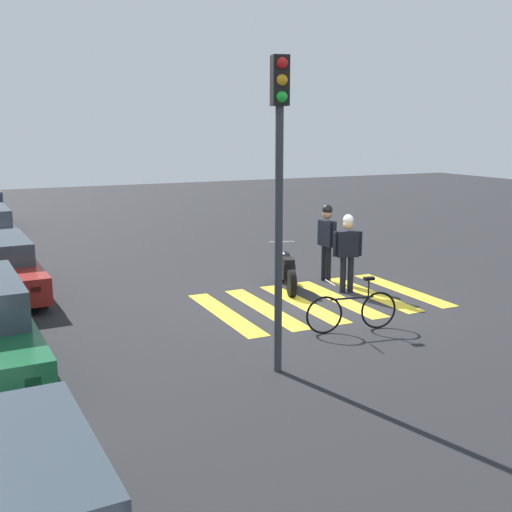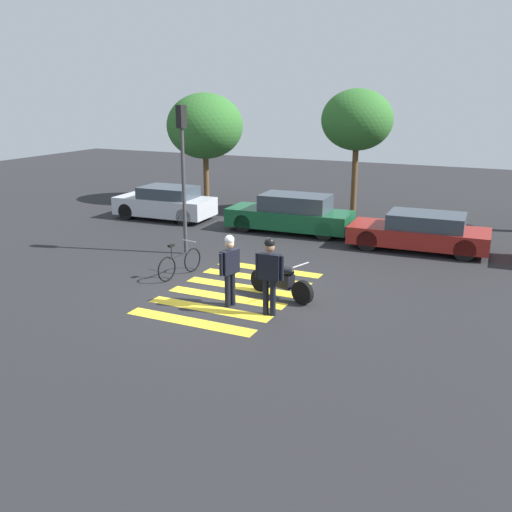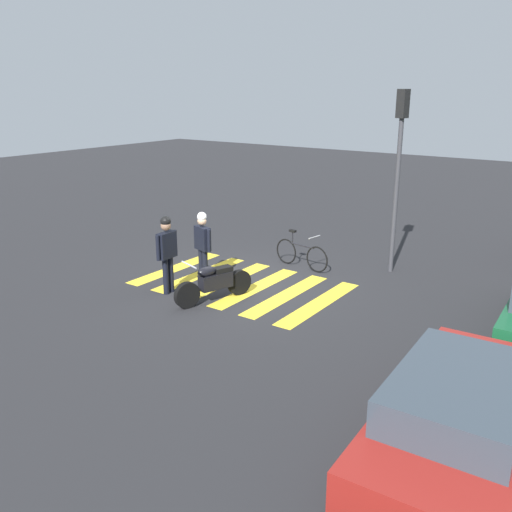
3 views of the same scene
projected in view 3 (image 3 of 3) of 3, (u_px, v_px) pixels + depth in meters
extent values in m
plane|color=#232326|center=(241.00, 284.00, 13.90)|extent=(60.00, 60.00, 0.00)
cylinder|color=black|center=(187.00, 295.00, 12.32)|extent=(0.62, 0.32, 0.61)
cylinder|color=black|center=(239.00, 282.00, 13.14)|extent=(0.62, 0.32, 0.61)
cube|color=black|center=(216.00, 281.00, 12.71)|extent=(0.85, 0.52, 0.36)
ellipsoid|color=black|center=(207.00, 272.00, 12.50)|extent=(0.53, 0.38, 0.24)
cube|color=black|center=(223.00, 269.00, 12.75)|extent=(0.49, 0.37, 0.12)
cylinder|color=#A5A5AD|center=(189.00, 265.00, 12.17)|extent=(0.23, 0.60, 0.04)
torus|color=black|center=(317.00, 259.00, 14.72)|extent=(0.15, 0.71, 0.72)
torus|color=black|center=(286.00, 251.00, 15.45)|extent=(0.15, 0.71, 0.72)
cylinder|color=black|center=(301.00, 245.00, 15.00)|extent=(0.18, 0.85, 0.04)
cylinder|color=black|center=(292.00, 237.00, 15.17)|extent=(0.04, 0.04, 0.34)
cube|color=black|center=(293.00, 231.00, 15.12)|extent=(0.13, 0.21, 0.06)
cylinder|color=#99999E|center=(314.00, 237.00, 14.61)|extent=(0.46, 0.10, 0.03)
cylinder|color=black|center=(171.00, 274.00, 13.28)|extent=(0.14, 0.14, 0.89)
cylinder|color=black|center=(166.00, 276.00, 13.13)|extent=(0.14, 0.14, 0.89)
cube|color=black|center=(167.00, 245.00, 12.98)|extent=(0.53, 0.23, 0.63)
sphere|color=#8C664C|center=(166.00, 226.00, 12.84)|extent=(0.24, 0.24, 0.24)
cylinder|color=black|center=(175.00, 242.00, 13.23)|extent=(0.09, 0.09, 0.60)
cylinder|color=black|center=(158.00, 248.00, 12.73)|extent=(0.09, 0.09, 0.60)
sphere|color=black|center=(166.00, 221.00, 12.81)|extent=(0.25, 0.25, 0.25)
cylinder|color=black|center=(205.00, 266.00, 13.94)|extent=(0.14, 0.14, 0.84)
cylinder|color=black|center=(201.00, 265.00, 14.08)|extent=(0.14, 0.14, 0.84)
cube|color=black|center=(202.00, 238.00, 13.80)|extent=(0.34, 0.53, 0.60)
sphere|color=tan|center=(202.00, 221.00, 13.67)|extent=(0.23, 0.23, 0.23)
cylinder|color=black|center=(209.00, 241.00, 13.57)|extent=(0.09, 0.09, 0.57)
cylinder|color=black|center=(196.00, 236.00, 14.02)|extent=(0.09, 0.09, 0.57)
sphere|color=white|center=(202.00, 217.00, 13.64)|extent=(0.24, 0.24, 0.24)
cube|color=yellow|center=(176.00, 268.00, 15.14)|extent=(3.27, 0.45, 0.01)
cube|color=yellow|center=(201.00, 274.00, 14.64)|extent=(3.27, 0.45, 0.01)
cube|color=yellow|center=(227.00, 281.00, 14.15)|extent=(3.27, 0.45, 0.01)
cube|color=yellow|center=(256.00, 288.00, 13.65)|extent=(3.27, 0.45, 0.01)
cube|color=yellow|center=(286.00, 295.00, 13.15)|extent=(3.27, 0.45, 0.01)
cube|color=yellow|center=(319.00, 303.00, 12.66)|extent=(3.27, 0.45, 0.01)
cylinder|color=black|center=(504.00, 341.00, 10.03)|extent=(0.68, 0.25, 0.68)
cylinder|color=black|center=(433.00, 367.00, 9.06)|extent=(0.71, 0.25, 0.70)
cylinder|color=black|center=(361.00, 471.00, 6.59)|extent=(0.71, 0.25, 0.70)
cube|color=maroon|center=(461.00, 420.00, 7.38)|extent=(4.60, 1.99, 0.58)
cube|color=#333D47|center=(461.00, 393.00, 7.04)|extent=(2.51, 1.68, 0.49)
cube|color=#F2EDCC|center=(458.00, 342.00, 9.44)|extent=(0.09, 0.20, 0.12)
cylinder|color=#38383D|center=(396.00, 198.00, 14.30)|extent=(0.12, 0.12, 4.04)
cube|color=black|center=(403.00, 104.00, 13.61)|extent=(0.29, 0.29, 0.70)
sphere|color=red|center=(407.00, 94.00, 13.62)|extent=(0.16, 0.16, 0.16)
sphere|color=orange|center=(406.00, 103.00, 13.69)|extent=(0.16, 0.16, 0.16)
sphere|color=green|center=(405.00, 113.00, 13.76)|extent=(0.16, 0.16, 0.16)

